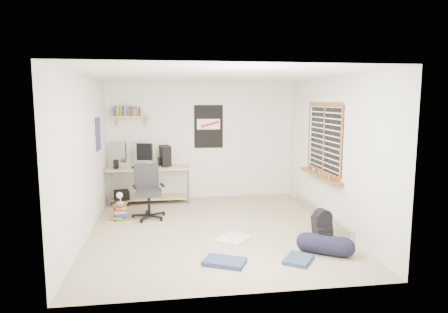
{
  "coord_description": "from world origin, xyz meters",
  "views": [
    {
      "loc": [
        -0.76,
        -6.3,
        2.12
      ],
      "look_at": [
        0.2,
        0.25,
        1.18
      ],
      "focal_mm": 32.0,
      "sensor_mm": 36.0,
      "label": 1
    }
  ],
  "objects": [
    {
      "name": "monitor_right",
      "position": [
        -1.21,
        1.9,
        0.97
      ],
      "size": [
        0.38,
        0.19,
        0.4
      ],
      "primitive_type": "cube",
      "rotation": [
        0.0,
        0.0,
        -0.29
      ],
      "color": "#9E9EA3",
      "rests_on": "desk"
    },
    {
      "name": "poster_left_wall",
      "position": [
        -1.99,
        1.2,
        1.5
      ],
      "size": [
        0.02,
        0.42,
        0.6
      ],
      "primitive_type": "cube",
      "color": "navy",
      "rests_on": "left_wall"
    },
    {
      "name": "speaker_right",
      "position": [
        -0.88,
        1.95,
        0.86
      ],
      "size": [
        0.11,
        0.11,
        0.18
      ],
      "primitive_type": "cube",
      "rotation": [
        0.0,
        0.0,
        0.38
      ],
      "color": "black",
      "rests_on": "desk"
    },
    {
      "name": "poster_back_wall",
      "position": [
        0.15,
        2.23,
        1.55
      ],
      "size": [
        0.62,
        0.03,
        0.92
      ],
      "primitive_type": "cube",
      "color": "black",
      "rests_on": "back_wall"
    },
    {
      "name": "desk_lamp",
      "position": [
        -1.58,
        0.73,
        0.38
      ],
      "size": [
        0.18,
        0.23,
        0.2
      ],
      "primitive_type": "cube",
      "rotation": [
        0.0,
        0.0,
        0.37
      ],
      "color": "white",
      "rests_on": "book_stack"
    },
    {
      "name": "duffel_bag",
      "position": [
        1.38,
        -1.28,
        0.14
      ],
      "size": [
        0.38,
        0.38,
        0.54
      ],
      "primitive_type": "cylinder",
      "rotation": [
        0.0,
        0.0,
        -0.57
      ],
      "color": "black",
      "rests_on": "floor"
    },
    {
      "name": "back_wall",
      "position": [
        0.0,
        2.25,
        1.25
      ],
      "size": [
        4.0,
        0.01,
        2.5
      ],
      "primitive_type": "cube",
      "color": "silver",
      "rests_on": "ground"
    },
    {
      "name": "ceiling",
      "position": [
        0.0,
        0.0,
        2.5
      ],
      "size": [
        4.0,
        4.5,
        0.01
      ],
      "primitive_type": "cube",
      "color": "white",
      "rests_on": "ground"
    },
    {
      "name": "jeans_a",
      "position": [
        -0.04,
        -1.41,
        0.03
      ],
      "size": [
        0.63,
        0.54,
        0.06
      ],
      "primitive_type": "cube",
      "rotation": [
        0.0,
        0.0,
        -0.45
      ],
      "color": "navy",
      "rests_on": "floor"
    },
    {
      "name": "baseboard_heater",
      "position": [
        1.96,
        0.3,
        0.09
      ],
      "size": [
        0.08,
        2.5,
        0.18
      ],
      "primitive_type": "cube",
      "color": "#B7B2A8",
      "rests_on": "floor"
    },
    {
      "name": "backpack",
      "position": [
        1.56,
        -0.72,
        0.2
      ],
      "size": [
        0.31,
        0.27,
        0.36
      ],
      "primitive_type": "cube",
      "rotation": [
        0.0,
        0.0,
        0.19
      ],
      "color": "black",
      "rests_on": "floor"
    },
    {
      "name": "office_chair",
      "position": [
        -1.09,
        0.8,
        0.49
      ],
      "size": [
        0.74,
        0.74,
        0.97
      ],
      "primitive_type": "cube",
      "rotation": [
        0.0,
        0.0,
        0.2
      ],
      "color": "#262629",
      "rests_on": "floor"
    },
    {
      "name": "speaker_left",
      "position": [
        -1.75,
        1.69,
        0.86
      ],
      "size": [
        0.1,
        0.1,
        0.17
      ],
      "primitive_type": "cube",
      "rotation": [
        0.0,
        0.0,
        -0.11
      ],
      "color": "black",
      "rests_on": "desk"
    },
    {
      "name": "keyboard",
      "position": [
        -1.24,
        1.69,
        0.78
      ],
      "size": [
        0.43,
        0.29,
        0.02
      ],
      "primitive_type": "cube",
      "rotation": [
        0.0,
        0.0,
        -0.42
      ],
      "color": "black",
      "rests_on": "desk"
    },
    {
      "name": "left_wall",
      "position": [
        -2.0,
        0.0,
        1.25
      ],
      "size": [
        0.01,
        4.5,
        2.5
      ],
      "primitive_type": "cube",
      "color": "silver",
      "rests_on": "ground"
    },
    {
      "name": "pc_tower",
      "position": [
        -0.78,
        2.0,
        0.97
      ],
      "size": [
        0.26,
        0.41,
        0.4
      ],
      "primitive_type": "cube",
      "rotation": [
        0.0,
        0.0,
        0.2
      ],
      "color": "black",
      "rests_on": "desk"
    },
    {
      "name": "book_stack",
      "position": [
        -1.6,
        0.75,
        0.15
      ],
      "size": [
        0.48,
        0.4,
        0.31
      ],
      "primitive_type": "cube",
      "rotation": [
        0.0,
        0.0,
        0.08
      ],
      "color": "brown",
      "rests_on": "floor"
    },
    {
      "name": "wall_shelf",
      "position": [
        -1.45,
        2.14,
        1.78
      ],
      "size": [
        0.8,
        0.22,
        0.24
      ],
      "primitive_type": "cube",
      "color": "tan",
      "rests_on": "back_wall"
    },
    {
      "name": "floor",
      "position": [
        0.0,
        0.0,
        -0.01
      ],
      "size": [
        4.0,
        4.5,
        0.01
      ],
      "primitive_type": "cube",
      "color": "gray",
      "rests_on": "ground"
    },
    {
      "name": "right_wall",
      "position": [
        2.0,
        0.0,
        1.25
      ],
      "size": [
        0.01,
        4.5,
        2.5
      ],
      "primitive_type": "cube",
      "color": "silver",
      "rests_on": "ground"
    },
    {
      "name": "monitor_left",
      "position": [
        -1.72,
        1.85,
        0.99
      ],
      "size": [
        0.39,
        0.28,
        0.43
      ],
      "primitive_type": "cube",
      "rotation": [
        0.0,
        0.0,
        -0.53
      ],
      "color": "#AEAEB3",
      "rests_on": "desk"
    },
    {
      "name": "window",
      "position": [
        1.95,
        0.3,
        1.45
      ],
      "size": [
        0.1,
        1.5,
        1.26
      ],
      "primitive_type": "cube",
      "color": "brown",
      "rests_on": "right_wall"
    },
    {
      "name": "jeans_b",
      "position": [
        0.94,
        -1.47,
        0.03
      ],
      "size": [
        0.51,
        0.53,
        0.05
      ],
      "primitive_type": "cube",
      "rotation": [
        0.0,
        0.0,
        0.96
      ],
      "color": "navy",
      "rests_on": "floor"
    },
    {
      "name": "tshirt",
      "position": [
        0.22,
        -0.55,
        0.02
      ],
      "size": [
        0.61,
        0.62,
        0.04
      ],
      "primitive_type": "cube",
      "rotation": [
        0.0,
        0.0,
        0.85
      ],
      "color": "silver",
      "rests_on": "floor"
    },
    {
      "name": "subwoofer",
      "position": [
        -1.68,
        1.82,
        0.14
      ],
      "size": [
        0.34,
        0.34,
        0.31
      ],
      "primitive_type": "cube",
      "rotation": [
        0.0,
        0.0,
        0.25
      ],
      "color": "black",
      "rests_on": "floor"
    },
    {
      "name": "desk",
      "position": [
        -1.12,
        2.0,
        0.36
      ],
      "size": [
        1.83,
        1.19,
        0.77
      ],
      "primitive_type": "cube",
      "rotation": [
        0.0,
        0.0,
        0.28
      ],
      "color": "#BCB682",
      "rests_on": "floor"
    }
  ]
}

